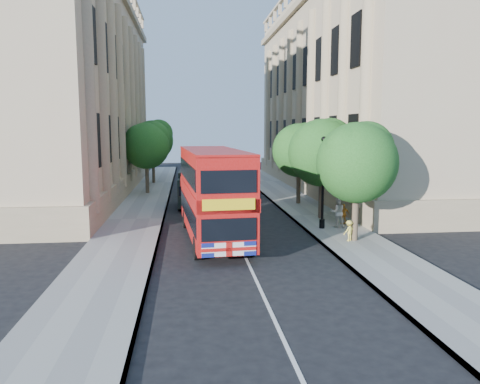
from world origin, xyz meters
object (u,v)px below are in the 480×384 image
object	(u,v)px
police_constable	(250,239)
woman_pedestrian	(338,212)
double_decker_bus	(213,192)
box_van	(192,190)
lamp_post	(323,186)

from	to	relation	value
police_constable	woman_pedestrian	distance (m)	7.73
double_decker_bus	box_van	xyz separation A→B (m)	(-0.97, 10.28, -1.25)
box_van	woman_pedestrian	xyz separation A→B (m)	(8.17, -8.42, -0.29)
police_constable	double_decker_bus	bearing A→B (deg)	-73.65
lamp_post	woman_pedestrian	world-z (taller)	lamp_post
box_van	woman_pedestrian	world-z (taller)	box_van
lamp_post	double_decker_bus	size ratio (longest dim) A/B	0.51
police_constable	lamp_post	bearing A→B (deg)	-141.10
police_constable	woman_pedestrian	bearing A→B (deg)	-145.22
lamp_post	box_van	size ratio (longest dim) A/B	1.12
box_van	police_constable	bearing A→B (deg)	-78.22
woman_pedestrian	box_van	bearing A→B (deg)	-43.68
double_decker_bus	box_van	bearing A→B (deg)	91.12
lamp_post	woman_pedestrian	xyz separation A→B (m)	(0.95, 0.19, -1.52)
box_van	woman_pedestrian	distance (m)	11.74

